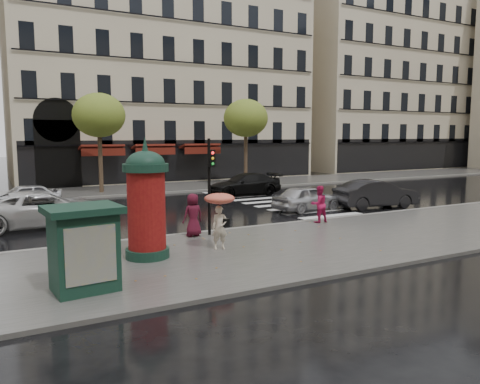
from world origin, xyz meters
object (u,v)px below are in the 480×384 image
car_darkgrey (376,194)px  man_burgundy (193,215)px  woman_red (319,204)px  car_silver (307,198)px  woman_umbrella (220,211)px  traffic_light (210,177)px  newsstand (84,247)px  car_far_silver (24,196)px  car_black (244,184)px  morris_column (146,200)px  car_white (43,209)px

car_darkgrey → man_burgundy: bearing=109.7°
woman_red → car_silver: 3.95m
woman_umbrella → traffic_light: traffic_light is taller
newsstand → car_far_silver: 15.76m
man_burgundy → car_silver: (7.81, 3.45, -0.27)m
traffic_light → woman_umbrella: bearing=-106.6°
woman_umbrella → traffic_light: (0.64, 2.15, 0.94)m
car_darkgrey → car_black: size_ratio=0.94×
woman_umbrella → morris_column: (-2.45, 0.10, 0.51)m
traffic_light → car_darkgrey: traffic_light is taller
woman_umbrella → car_darkgrey: (11.64, 4.73, -0.64)m
car_darkgrey → morris_column: bearing=115.9°
car_silver → car_black: size_ratio=0.79×
woman_red → man_burgundy: man_burgundy is taller
morris_column → car_darkgrey: bearing=18.2°
woman_red → morris_column: morris_column is taller
woman_red → car_silver: size_ratio=0.41×
newsstand → car_darkgrey: newsstand is taller
traffic_light → car_darkgrey: size_ratio=0.80×
woman_red → newsstand: (-10.61, -4.45, 0.27)m
car_silver → car_far_silver: bearing=52.0°
man_burgundy → morris_column: size_ratio=0.43×
morris_column → car_silver: size_ratio=0.96×
traffic_light → car_black: (7.34, 10.64, -1.63)m
car_silver → morris_column: bearing=112.1°
newsstand → car_silver: size_ratio=0.54×
morris_column → car_silver: morris_column is taller
car_silver → woman_red: bearing=144.3°
traffic_light → car_white: (-5.36, 5.39, -1.56)m
man_burgundy → car_far_silver: bearing=-72.9°
woman_umbrella → man_burgundy: (-0.02, 2.27, -0.47)m
car_black → car_far_silver: car_black is taller
traffic_light → car_white: bearing=134.8°
woman_red → car_black: bearing=-98.5°
woman_umbrella → woman_red: (5.88, 2.27, -0.48)m
man_burgundy → newsstand: bearing=36.2°
woman_red → car_white: (-10.60, 5.27, -0.14)m
man_burgundy → car_white: (-4.70, 5.27, -0.15)m
woman_red → car_white: 11.83m
newsstand → man_burgundy: bearing=43.4°
car_black → woman_umbrella: bearing=-29.5°
woman_umbrella → car_darkgrey: woman_umbrella is taller
man_burgundy → traffic_light: (0.66, -0.12, 1.41)m
woman_umbrella → man_burgundy: bearing=90.4°
newsstand → car_darkgrey: size_ratio=0.45×
man_burgundy → car_silver: size_ratio=0.42×
car_darkgrey → car_far_silver: (-16.74, 8.83, -0.11)m
car_darkgrey → car_black: 8.85m
car_darkgrey → car_white: (-16.35, 2.81, 0.02)m
newsstand → car_darkgrey: (16.37, 6.92, -0.44)m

